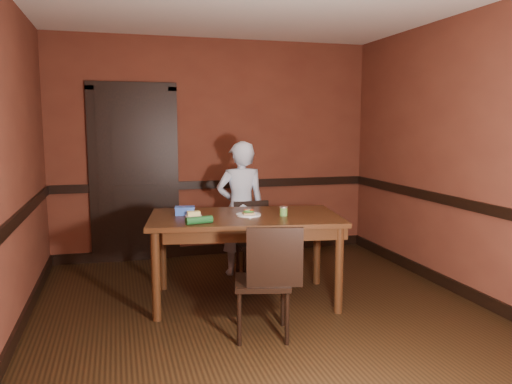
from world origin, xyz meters
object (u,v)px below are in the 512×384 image
chair_far (256,242)px  cheese_saucer (194,214)px  dining_table (245,258)px  food_tub (185,211)px  sandwich_plate (248,214)px  chair_near (262,280)px  person (241,208)px  sauce_jar (284,211)px

chair_far → cheese_saucer: (-0.74, -0.52, 0.42)m
dining_table → food_tub: size_ratio=8.66×
dining_table → cheese_saucer: size_ratio=11.35×
dining_table → cheese_saucer: 0.64m
sandwich_plate → food_tub: (-0.56, 0.20, 0.02)m
chair_far → chair_near: chair_near is taller
dining_table → food_tub: bearing=170.0°
chair_near → sandwich_plate: 0.88m
chair_far → sandwich_plate: sandwich_plate is taller
person → sauce_jar: 0.98m
person → sandwich_plate: bearing=82.8°
person → cheese_saucer: bearing=52.1°
person → cheese_saucer: size_ratio=9.60×
cheese_saucer → dining_table: bearing=-9.1°
sauce_jar → dining_table: bearing=160.8°
person → sauce_jar: (0.17, -0.95, 0.12)m
sandwich_plate → food_tub: food_tub is taller
person → food_tub: bearing=44.9°
person → sauce_jar: person is taller
cheese_saucer → sandwich_plate: bearing=-10.7°
dining_table → person: bearing=87.5°
sandwich_plate → dining_table: bearing=148.1°
person → chair_far: bearing=114.9°
sandwich_plate → sauce_jar: size_ratio=2.62×
food_tub → cheese_saucer: bearing=-49.6°
chair_near → food_tub: size_ratio=4.48×
chair_far → person: 0.42m
sauce_jar → food_tub: size_ratio=0.44×
chair_near → food_tub: 1.16m
sauce_jar → chair_near: bearing=-120.7°
chair_far → sauce_jar: 0.84m
chair_near → food_tub: bearing=-51.4°
cheese_saucer → food_tub: size_ratio=0.76×
sauce_jar → cheese_saucer: bearing=166.5°
dining_table → person: 0.91m
dining_table → person: person is taller
sandwich_plate → cheese_saucer: sandwich_plate is taller
chair_near → cheese_saucer: 1.04m
dining_table → sandwich_plate: size_ratio=7.59×
dining_table → sandwich_plate: bearing=-22.9°
cheese_saucer → food_tub: food_tub is taller
sandwich_plate → sauce_jar: (0.31, -0.10, 0.03)m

